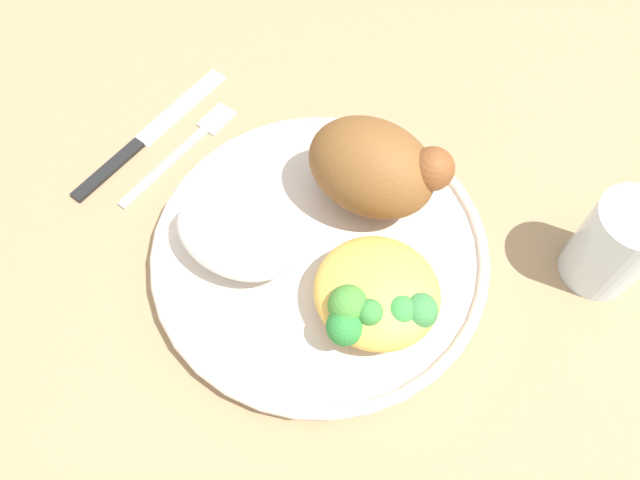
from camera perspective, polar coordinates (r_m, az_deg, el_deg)
ground_plane at (r=0.51m, az=0.00°, el=-1.63°), size 2.00×2.00×0.00m
plate at (r=0.50m, az=0.00°, el=-1.08°), size 0.28×0.28×0.02m
roasted_chicken at (r=0.49m, az=5.17°, el=6.78°), size 0.12×0.08×0.08m
rice_pile at (r=0.48m, az=-7.81°, el=0.54°), size 0.10×0.07×0.04m
mac_cheese_with_broccoli at (r=0.45m, az=5.32°, el=-5.29°), size 0.10×0.10×0.05m
fork at (r=0.58m, az=-12.63°, el=8.47°), size 0.03×0.14×0.01m
knife at (r=0.60m, az=-16.63°, el=8.82°), size 0.04×0.19×0.01m
water_glass at (r=0.52m, az=25.96°, el=-0.42°), size 0.06×0.06×0.08m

